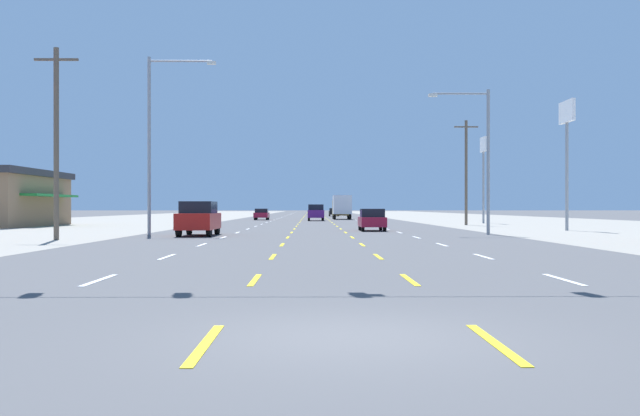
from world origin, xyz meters
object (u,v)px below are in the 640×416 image
object	(u,v)px
box_truck_inner_right_far	(342,206)
sedan_inner_right_farther	(334,212)
sedan_far_left_midfar	(262,214)
hatchback_inner_right_near	(372,220)
streetlight_right_row_0	(482,150)
streetlight_left_row_0	(156,133)
suv_far_left_nearest	(199,218)
suv_center_turn_mid	(316,212)
pole_sign_right_row_1	(567,129)
pole_sign_right_row_2	(483,158)

from	to	relation	value
box_truck_inner_right_far	sedan_inner_right_farther	bearing A→B (deg)	90.11
sedan_far_left_midfar	hatchback_inner_right_near	bearing A→B (deg)	-76.01
sedan_far_left_midfar	streetlight_right_row_0	size ratio (longest dim) A/B	0.52
streetlight_left_row_0	suv_far_left_nearest	bearing A→B (deg)	-26.25
suv_center_turn_mid	streetlight_left_row_0	size ratio (longest dim) A/B	0.46
suv_far_left_nearest	pole_sign_right_row_1	bearing A→B (deg)	19.59
sedan_inner_right_farther	streetlight_right_row_0	xyz separation A→B (m)	(6.16, -86.40, 4.30)
sedan_far_left_midfar	streetlight_left_row_0	world-z (taller)	streetlight_left_row_0
sedan_far_left_midfar	pole_sign_right_row_2	bearing A→B (deg)	-39.59
hatchback_inner_right_near	streetlight_left_row_0	world-z (taller)	streetlight_left_row_0
suv_far_left_nearest	hatchback_inner_right_near	size ratio (longest dim) A/B	1.26
suv_center_turn_mid	streetlight_right_row_0	distance (m)	45.18
hatchback_inner_right_near	pole_sign_right_row_2	world-z (taller)	pole_sign_right_row_2
streetlight_left_row_0	pole_sign_right_row_2	bearing A→B (deg)	47.91
sedan_far_left_midfar	sedan_inner_right_farther	world-z (taller)	same
hatchback_inner_right_near	sedan_far_left_midfar	distance (m)	44.06
pole_sign_right_row_2	streetlight_left_row_0	xyz separation A→B (m)	(-26.86, -29.74, -0.54)
pole_sign_right_row_2	streetlight_right_row_0	bearing A→B (deg)	-103.83
sedan_far_left_midfar	suv_center_turn_mid	bearing A→B (deg)	-38.88
hatchback_inner_right_near	pole_sign_right_row_2	bearing A→B (deg)	59.79
sedan_far_left_midfar	pole_sign_right_row_1	size ratio (longest dim) A/B	0.49
suv_far_left_nearest	pole_sign_right_row_2	xyz separation A→B (m)	(24.07, 31.11, 5.61)
sedan_far_left_midfar	pole_sign_right_row_2	size ratio (longest dim) A/B	0.51
suv_far_left_nearest	hatchback_inner_right_near	distance (m)	13.51
pole_sign_right_row_1	streetlight_right_row_0	world-z (taller)	pole_sign_right_row_1
sedan_inner_right_farther	hatchback_inner_right_near	bearing A→B (deg)	-89.90
sedan_inner_right_farther	pole_sign_right_row_2	distance (m)	58.54
sedan_far_left_midfar	streetlight_left_row_0	distance (m)	49.95
streetlight_left_row_0	sedan_far_left_midfar	bearing A→B (deg)	86.69
sedan_far_left_midfar	pole_sign_right_row_1	world-z (taller)	pole_sign_right_row_1
sedan_inner_right_farther	streetlight_right_row_0	size ratio (longest dim) A/B	0.52
suv_far_left_nearest	hatchback_inner_right_near	bearing A→B (deg)	37.39
suv_far_left_nearest	pole_sign_right_row_1	xyz separation A→B (m)	(24.54, 8.73, 6.12)
hatchback_inner_right_near	sedan_inner_right_farther	distance (m)	79.58
box_truck_inner_right_far	hatchback_inner_right_near	bearing A→B (deg)	-89.91
hatchback_inner_right_near	suv_center_turn_mid	xyz separation A→B (m)	(-3.67, 37.12, 0.24)
suv_far_left_nearest	streetlight_left_row_0	xyz separation A→B (m)	(-2.79, 1.38, 5.06)
suv_center_turn_mid	streetlight_left_row_0	xyz separation A→B (m)	(-9.85, -43.95, 5.06)
suv_far_left_nearest	streetlight_right_row_0	xyz separation A→B (m)	(16.75, 1.38, 4.03)
hatchback_inner_right_near	streetlight_right_row_0	distance (m)	10.06
hatchback_inner_right_near	pole_sign_right_row_1	world-z (taller)	pole_sign_right_row_1
pole_sign_right_row_1	suv_far_left_nearest	bearing A→B (deg)	-160.41
suv_far_left_nearest	box_truck_inner_right_far	distance (m)	56.51
hatchback_inner_right_near	streetlight_left_row_0	distance (m)	16.05
hatchback_inner_right_near	sedan_far_left_midfar	bearing A→B (deg)	103.99
sedan_inner_right_farther	pole_sign_right_row_2	bearing A→B (deg)	-76.62
pole_sign_right_row_2	streetlight_left_row_0	distance (m)	40.08
streetlight_left_row_0	streetlight_right_row_0	bearing A→B (deg)	-0.00
sedan_inner_right_farther	pole_sign_right_row_1	distance (m)	80.52
sedan_inner_right_farther	pole_sign_right_row_1	size ratio (longest dim) A/B	0.49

